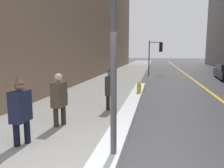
% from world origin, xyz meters
% --- Properties ---
extents(sidewalk_slab, '(4.00, 80.00, 0.01)m').
position_xyz_m(sidewalk_slab, '(-2.00, 15.00, 0.01)').
color(sidewalk_slab, gray).
rests_on(sidewalk_slab, ground).
extents(road_centre_stripe, '(0.16, 80.00, 0.00)m').
position_xyz_m(road_centre_stripe, '(4.00, 15.00, 0.00)').
color(road_centre_stripe, gold).
rests_on(road_centre_stripe, ground).
extents(snow_bank_curb, '(0.54, 11.44, 0.17)m').
position_xyz_m(snow_bank_curb, '(0.16, 5.00, 0.08)').
color(snow_bank_curb, white).
rests_on(snow_bank_curb, ground).
extents(traffic_light_near, '(1.31, 0.42, 3.23)m').
position_xyz_m(traffic_light_near, '(1.11, 18.27, 2.32)').
color(traffic_light_near, '#515156').
rests_on(traffic_light_near, ground).
extents(pedestrian_in_fedora, '(0.34, 0.50, 1.59)m').
position_xyz_m(pedestrian_in_fedora, '(-1.92, 1.00, 0.87)').
color(pedestrian_in_fedora, black).
rests_on(pedestrian_in_fedora, ground).
extents(pedestrian_in_glasses, '(0.31, 0.72, 1.54)m').
position_xyz_m(pedestrian_in_glasses, '(-1.64, 2.43, 0.85)').
color(pedestrian_in_glasses, '#2A241B').
rests_on(pedestrian_in_glasses, ground).
extents(pedestrian_trailing, '(0.33, 0.49, 1.57)m').
position_xyz_m(pedestrian_trailing, '(-0.57, 4.51, 0.86)').
color(pedestrian_trailing, black).
rests_on(pedestrian_trailing, ground).
extents(fire_hydrant, '(0.20, 0.20, 0.70)m').
position_xyz_m(fire_hydrant, '(0.29, 7.28, 0.35)').
color(fire_hydrant, gold).
rests_on(fire_hydrant, ground).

